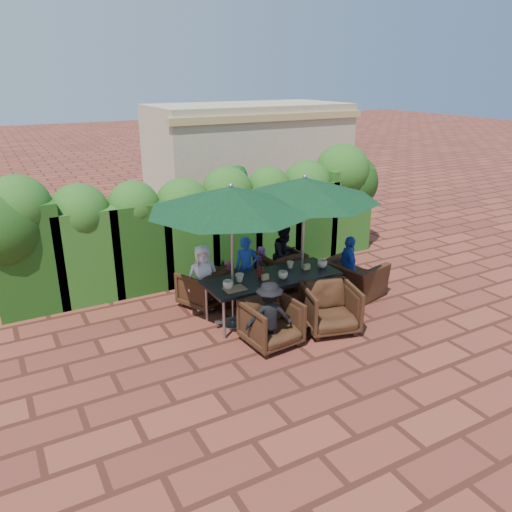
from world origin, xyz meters
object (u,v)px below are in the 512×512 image
umbrella_right (305,189)px  chair_end_right (354,272)px  chair_far_left (203,286)px  chair_far_mid (249,279)px  chair_near_right (330,306)px  umbrella_left (231,199)px  dining_table (272,280)px  chair_far_right (280,267)px  chair_near_left (271,321)px

umbrella_right → chair_end_right: 2.13m
chair_far_left → chair_far_mid: size_ratio=1.09×
chair_far_left → chair_near_right: size_ratio=0.88×
umbrella_right → chair_near_right: umbrella_right is taller
umbrella_left → umbrella_right: 1.42m
umbrella_left → chair_end_right: umbrella_left is taller
dining_table → chair_far_right: chair_far_right is taller
chair_near_right → chair_end_right: (1.28, 0.94, 0.02)m
dining_table → umbrella_right: (0.67, 0.07, 1.54)m
umbrella_left → dining_table: bearing=-2.7°
chair_near_right → chair_far_mid: bearing=121.6°
umbrella_right → chair_near_right: 2.03m
chair_near_right → chair_end_right: chair_end_right is taller
chair_near_left → chair_near_right: bearing=-8.0°
umbrella_right → chair_far_mid: 2.15m
dining_table → chair_far_left: bearing=131.8°
umbrella_left → chair_far_mid: bearing=48.7°
umbrella_right → chair_far_left: size_ratio=3.39×
umbrella_right → chair_near_right: bearing=-95.0°
chair_far_mid → chair_far_left: bearing=14.1°
dining_table → umbrella_left: size_ratio=0.88×
chair_far_left → chair_end_right: 2.93m
chair_far_mid → chair_end_right: chair_end_right is taller
umbrella_left → chair_end_right: (2.62, -0.01, -1.76)m
umbrella_left → chair_end_right: 3.15m
chair_far_right → chair_near_left: size_ratio=1.01×
chair_near_left → chair_near_right: size_ratio=0.94×
chair_far_mid → chair_far_right: bearing=-153.7°
dining_table → chair_far_mid: 0.98m
chair_near_left → chair_end_right: (2.38, 0.87, 0.04)m
chair_far_right → chair_end_right: size_ratio=0.80×
dining_table → chair_near_left: chair_near_left is taller
dining_table → chair_end_right: (1.87, 0.02, -0.22)m
umbrella_left → chair_far_left: size_ratio=3.56×
umbrella_left → chair_far_right: (1.54, 0.99, -1.80)m
chair_near_right → chair_far_right: bearing=98.7°
umbrella_right → chair_far_right: 2.04m
chair_far_mid → chair_near_right: 1.92m
umbrella_left → chair_near_right: umbrella_left is taller
umbrella_right → chair_near_right: (-0.09, -0.98, -1.78)m
chair_far_left → chair_far_mid: (0.92, -0.07, -0.03)m
chair_end_right → chair_near_right: bearing=112.8°
chair_end_right → chair_far_left: bearing=57.2°
dining_table → chair_far_left: size_ratio=3.14×
umbrella_left → chair_near_left: size_ratio=3.31×
chair_far_right → chair_end_right: chair_end_right is taller
chair_near_left → chair_near_right: 1.10m
chair_far_mid → chair_near_right: size_ratio=0.80×
chair_end_right → chair_far_right: bearing=33.5°
chair_end_right → umbrella_left: bearing=76.3°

